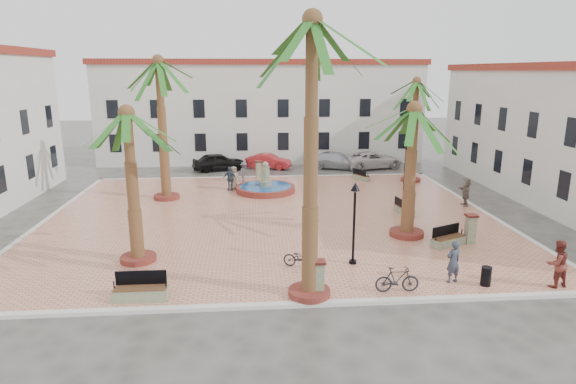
# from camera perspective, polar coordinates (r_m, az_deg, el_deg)

# --- Properties ---
(ground) EXTENTS (120.00, 120.00, 0.00)m
(ground) POSITION_cam_1_polar(r_m,az_deg,el_deg) (28.49, -2.01, -3.16)
(ground) COLOR #56544F
(ground) RESTS_ON ground
(plaza) EXTENTS (26.00, 22.00, 0.15)m
(plaza) POSITION_cam_1_polar(r_m,az_deg,el_deg) (28.47, -2.01, -3.02)
(plaza) COLOR #E39273
(plaza) RESTS_ON ground
(kerb_n) EXTENTS (26.30, 0.30, 0.16)m
(kerb_n) POSITION_cam_1_polar(r_m,az_deg,el_deg) (39.10, -2.74, 1.76)
(kerb_n) COLOR silver
(kerb_n) RESTS_ON ground
(kerb_s) EXTENTS (26.30, 0.30, 0.16)m
(kerb_s) POSITION_cam_1_polar(r_m,az_deg,el_deg) (18.27, -0.41, -13.25)
(kerb_s) COLOR silver
(kerb_s) RESTS_ON ground
(kerb_e) EXTENTS (0.30, 22.30, 0.16)m
(kerb_e) POSITION_cam_1_polar(r_m,az_deg,el_deg) (31.77, 22.13, -2.24)
(kerb_e) COLOR silver
(kerb_e) RESTS_ON ground
(kerb_w) EXTENTS (0.30, 22.30, 0.16)m
(kerb_w) POSITION_cam_1_polar(r_m,az_deg,el_deg) (30.81, -26.98, -3.25)
(kerb_w) COLOR silver
(kerb_w) RESTS_ON ground
(building_north) EXTENTS (30.40, 7.40, 9.50)m
(building_north) POSITION_cam_1_polar(r_m,az_deg,el_deg) (47.32, -3.17, 9.67)
(building_north) COLOR silver
(building_north) RESTS_ON ground
(fountain) EXTENTS (4.18, 4.18, 2.16)m
(fountain) POSITION_cam_1_polar(r_m,az_deg,el_deg) (34.12, -2.68, 0.53)
(fountain) COLOR maroon
(fountain) RESTS_ON plaza
(palm_nw) EXTENTS (5.54, 5.54, 9.34)m
(palm_nw) POSITION_cam_1_polar(r_m,az_deg,el_deg) (32.27, -15.03, 13.12)
(palm_nw) COLOR maroon
(palm_nw) RESTS_ON plaza
(palm_sw) EXTENTS (5.17, 5.17, 6.98)m
(palm_sw) POSITION_cam_1_polar(r_m,az_deg,el_deg) (21.57, -18.43, 6.70)
(palm_sw) COLOR maroon
(palm_sw) RESTS_ON plaza
(palm_s) EXTENTS (5.24, 5.24, 10.36)m
(palm_s) POSITION_cam_1_polar(r_m,az_deg,el_deg) (16.92, 2.87, 16.45)
(palm_s) COLOR maroon
(palm_s) RESTS_ON plaza
(palm_e) EXTENTS (5.72, 5.72, 6.92)m
(palm_e) POSITION_cam_1_polar(r_m,az_deg,el_deg) (24.69, 14.63, 7.46)
(palm_e) COLOR maroon
(palm_e) RESTS_ON plaza
(palm_ne) EXTENTS (4.88, 4.88, 7.93)m
(palm_ne) POSITION_cam_1_polar(r_m,az_deg,el_deg) (37.70, 14.94, 11.33)
(palm_ne) COLOR maroon
(palm_ne) RESTS_ON plaza
(bench_s) EXTENTS (2.01, 0.61, 1.06)m
(bench_s) POSITION_cam_1_polar(r_m,az_deg,el_deg) (19.20, -17.05, -11.26)
(bench_s) COLOR gray
(bench_s) RESTS_ON plaza
(bench_se) EXTENTS (1.94, 1.29, 0.99)m
(bench_se) POSITION_cam_1_polar(r_m,az_deg,el_deg) (24.96, 18.47, -5.43)
(bench_se) COLOR gray
(bench_se) RESTS_ON plaza
(bench_e) EXTENTS (0.82, 1.81, 0.92)m
(bench_e) POSITION_cam_1_polar(r_m,az_deg,el_deg) (29.60, 13.57, -2.06)
(bench_e) COLOR gray
(bench_e) RESTS_ON plaza
(bench_ne) EXTENTS (1.18, 1.63, 0.84)m
(bench_ne) POSITION_cam_1_polar(r_m,az_deg,el_deg) (38.22, 8.65, 1.79)
(bench_ne) COLOR gray
(bench_ne) RESTS_ON plaza
(lamppost_s) EXTENTS (0.40, 0.40, 3.71)m
(lamppost_s) POSITION_cam_1_polar(r_m,az_deg,el_deg) (21.05, 7.89, -2.04)
(lamppost_s) COLOR black
(lamppost_s) RESTS_ON plaza
(lamppost_e) EXTENTS (0.48, 0.48, 4.38)m
(lamppost_e) POSITION_cam_1_polar(r_m,az_deg,el_deg) (31.21, 13.79, 3.86)
(lamppost_e) COLOR black
(lamppost_e) RESTS_ON plaza
(bollard_se) EXTENTS (0.50, 0.50, 1.40)m
(bollard_se) POSITION_cam_1_polar(r_m,az_deg,el_deg) (18.59, 3.63, -10.04)
(bollard_se) COLOR gray
(bollard_se) RESTS_ON plaza
(bollard_n) EXTENTS (0.58, 0.58, 1.41)m
(bollard_n) POSITION_cam_1_polar(r_m,az_deg,el_deg) (38.34, -3.52, 2.72)
(bollard_n) COLOR gray
(bollard_n) RESTS_ON plaza
(bollard_e) EXTENTS (0.54, 0.54, 1.48)m
(bollard_e) POSITION_cam_1_polar(r_m,az_deg,el_deg) (25.51, 20.81, -4.05)
(bollard_e) COLOR gray
(bollard_e) RESTS_ON plaza
(litter_bin) EXTENTS (0.40, 0.40, 0.78)m
(litter_bin) POSITION_cam_1_polar(r_m,az_deg,el_deg) (21.01, 22.42, -9.20)
(litter_bin) COLOR black
(litter_bin) RESTS_ON plaza
(cyclist_a) EXTENTS (0.74, 0.59, 1.78)m
(cyclist_a) POSITION_cam_1_polar(r_m,az_deg,el_deg) (20.65, 18.99, -7.80)
(cyclist_a) COLOR #32394A
(cyclist_a) RESTS_ON plaza
(bicycle_a) EXTENTS (1.74, 1.15, 0.87)m
(bicycle_a) POSITION_cam_1_polar(r_m,az_deg,el_deg) (21.11, 1.62, -7.83)
(bicycle_a) COLOR black
(bicycle_a) RESTS_ON plaza
(cyclist_b) EXTENTS (1.04, 0.87, 1.93)m
(cyclist_b) POSITION_cam_1_polar(r_m,az_deg,el_deg) (21.89, 29.28, -7.41)
(cyclist_b) COLOR maroon
(cyclist_b) RESTS_ON plaza
(bicycle_b) EXTENTS (1.73, 0.53, 1.03)m
(bicycle_b) POSITION_cam_1_polar(r_m,az_deg,el_deg) (19.33, 12.81, -10.09)
(bicycle_b) COLOR black
(bicycle_b) RESTS_ON plaza
(pedestrian_fountain_a) EXTENTS (0.99, 0.91, 1.69)m
(pedestrian_fountain_a) POSITION_cam_1_polar(r_m,az_deg,el_deg) (34.81, -6.42, 1.67)
(pedestrian_fountain_a) COLOR #927860
(pedestrian_fountain_a) RESTS_ON plaza
(pedestrian_fountain_b) EXTENTS (1.08, 0.77, 1.71)m
(pedestrian_fountain_b) POSITION_cam_1_polar(r_m,az_deg,el_deg) (34.64, -6.92, 1.61)
(pedestrian_fountain_b) COLOR #334355
(pedestrian_fountain_b) RESTS_ON plaza
(pedestrian_north) EXTENTS (0.88, 1.14, 1.55)m
(pedestrian_north) POSITION_cam_1_polar(r_m,az_deg,el_deg) (37.17, -5.27, 2.40)
(pedestrian_north) COLOR #4A494E
(pedestrian_north) RESTS_ON plaza
(pedestrian_east) EXTENTS (0.75, 1.72, 1.79)m
(pedestrian_east) POSITION_cam_1_polar(r_m,az_deg,el_deg) (32.44, 20.31, 0.02)
(pedestrian_east) COLOR #706155
(pedestrian_east) RESTS_ON plaza
(car_black) EXTENTS (4.85, 2.98, 1.54)m
(car_black) POSITION_cam_1_polar(r_m,az_deg,el_deg) (42.43, -8.22, 3.57)
(car_black) COLOR black
(car_black) RESTS_ON ground
(car_red) EXTENTS (4.22, 2.58, 1.31)m
(car_red) POSITION_cam_1_polar(r_m,az_deg,el_deg) (42.88, -2.34, 3.66)
(car_red) COLOR red
(car_red) RESTS_ON ground
(car_silver) EXTENTS (5.38, 3.60, 1.45)m
(car_silver) POSITION_cam_1_polar(r_m,az_deg,el_deg) (43.08, 5.86, 3.74)
(car_silver) COLOR #BABBC3
(car_silver) RESTS_ON ground
(car_white) EXTENTS (5.80, 3.70, 1.49)m
(car_white) POSITION_cam_1_polar(r_m,az_deg,el_deg) (43.71, 10.03, 3.78)
(car_white) COLOR silver
(car_white) RESTS_ON ground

